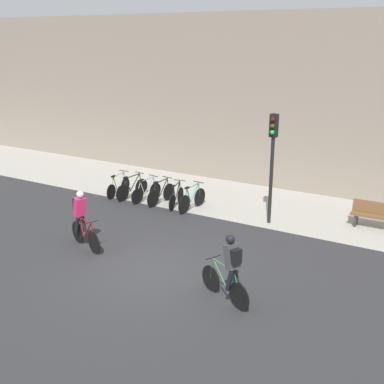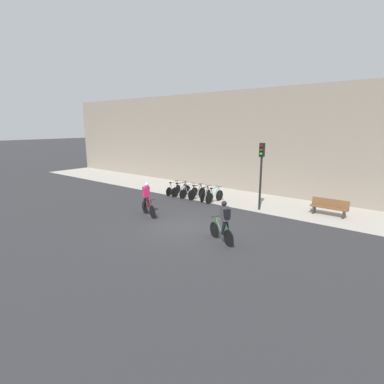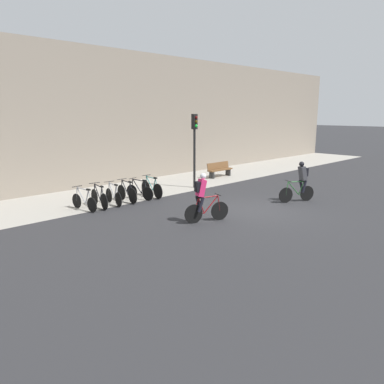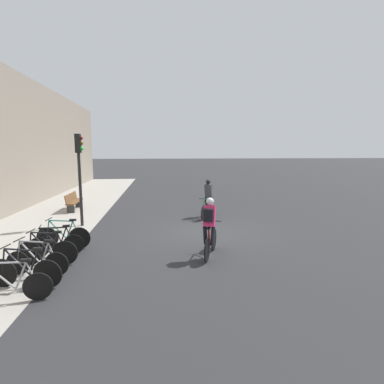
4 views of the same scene
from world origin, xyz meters
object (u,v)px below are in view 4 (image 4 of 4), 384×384
object	(u,v)px
cyclist_grey	(208,197)
parked_bike_2	(37,261)
parked_bike_4	(56,244)
bench	(74,201)
parked_bike_0	(10,285)
traffic_light_pole	(79,163)
parked_bike_5	(63,236)
cyclist_pink	(210,226)
parked_bike_3	(47,251)
parked_bike_1	(25,271)

from	to	relation	value
cyclist_grey	parked_bike_2	bearing A→B (deg)	139.16
parked_bike_4	cyclist_grey	bearing A→B (deg)	-48.13
parked_bike_4	bench	size ratio (longest dim) A/B	0.82
parked_bike_0	traffic_light_pole	world-z (taller)	traffic_light_pole
parked_bike_0	bench	world-z (taller)	parked_bike_0
parked_bike_2	parked_bike_5	distance (m)	2.07
bench	cyclist_grey	bearing A→B (deg)	-109.02
cyclist_pink	parked_bike_3	distance (m)	4.55
cyclist_grey	parked_bike_5	size ratio (longest dim) A/B	1.04
parked_bike_0	parked_bike_5	bearing A→B (deg)	0.03
cyclist_pink	traffic_light_pole	xyz separation A→B (m)	(4.27, 4.68, 1.67)
parked_bike_3	parked_bike_5	world-z (taller)	parked_bike_5
parked_bike_0	bench	bearing A→B (deg)	8.38
cyclist_grey	bench	xyz separation A→B (m)	(2.33, 6.77, -0.47)
parked_bike_4	parked_bike_2	bearing A→B (deg)	-179.97
cyclist_pink	bench	distance (m)	9.75
parked_bike_3	traffic_light_pole	distance (m)	4.90
parked_bike_1	bench	bearing A→B (deg)	9.00
cyclist_grey	parked_bike_4	distance (m)	7.17
parked_bike_1	parked_bike_2	distance (m)	0.69
parked_bike_5	parked_bike_2	bearing A→B (deg)	-179.97
cyclist_pink	parked_bike_2	world-z (taller)	cyclist_pink
parked_bike_1	cyclist_pink	bearing A→B (deg)	-71.86
bench	parked_bike_5	bearing A→B (deg)	-167.24
traffic_light_pole	bench	distance (m)	4.24
parked_bike_3	parked_bike_5	size ratio (longest dim) A/B	0.96
parked_bike_3	parked_bike_4	xyz separation A→B (m)	(0.69, -0.00, -0.02)
cyclist_grey	parked_bike_3	distance (m)	7.64
parked_bike_0	parked_bike_2	world-z (taller)	parked_bike_2
parked_bike_3	parked_bike_5	bearing A→B (deg)	-0.01
parked_bike_2	parked_bike_4	distance (m)	1.39
cyclist_pink	parked_bike_2	distance (m)	4.62
parked_bike_2	traffic_light_pole	world-z (taller)	traffic_light_pole
cyclist_pink	parked_bike_1	size ratio (longest dim) A/B	1.04
cyclist_grey	parked_bike_3	world-z (taller)	cyclist_grey
parked_bike_1	parked_bike_3	xyz separation A→B (m)	(1.38, 0.00, 0.00)
parked_bike_2	traffic_light_pole	xyz separation A→B (m)	(5.06, 0.17, 2.23)
bench	cyclist_pink	bearing A→B (deg)	-142.21
parked_bike_1	parked_bike_2	xyz separation A→B (m)	(0.69, -0.00, -0.02)
parked_bike_3	parked_bike_4	world-z (taller)	parked_bike_3
cyclist_pink	parked_bike_0	world-z (taller)	cyclist_pink
parked_bike_2	traffic_light_pole	bearing A→B (deg)	1.90
parked_bike_0	bench	distance (m)	9.97
parked_bike_3	traffic_light_pole	world-z (taller)	traffic_light_pole
parked_bike_2	parked_bike_4	bearing A→B (deg)	0.03
parked_bike_0	cyclist_pink	bearing A→B (deg)	-64.35
parked_bike_0	parked_bike_3	size ratio (longest dim) A/B	1.00
parked_bike_1	parked_bike_4	world-z (taller)	parked_bike_1
cyclist_pink	parked_bike_1	distance (m)	4.78
parked_bike_4	parked_bike_5	bearing A→B (deg)	0.03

